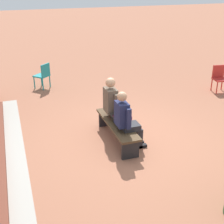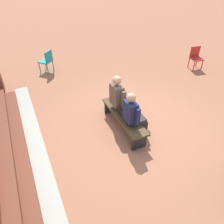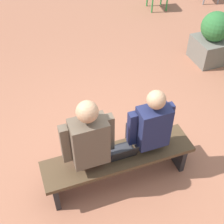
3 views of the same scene
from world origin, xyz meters
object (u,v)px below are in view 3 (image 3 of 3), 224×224
Objects in this scene: bench at (118,160)px; planter at (213,39)px; person_adult at (87,142)px; person_student at (148,128)px; laptop at (122,152)px.

planter reaches higher than bench.
person_adult is 3.44m from planter.
bench is 1.29× the size of person_adult.
person_student is at bearing -170.24° from bench.
bench is 1.36× the size of person_student.
person_adult reaches higher than bench.
person_adult reaches higher than person_student.
person_adult is at bearing -12.26° from laptop.
bench is at bearing 37.10° from planter.
bench is at bearing 168.44° from person_adult.
laptop is at bearing 37.66° from planter.
laptop is at bearing 167.74° from person_adult.
person_adult is at bearing 32.66° from planter.
bench is at bearing 9.76° from person_student.
planter is (-2.54, -1.92, 0.08)m from bench.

